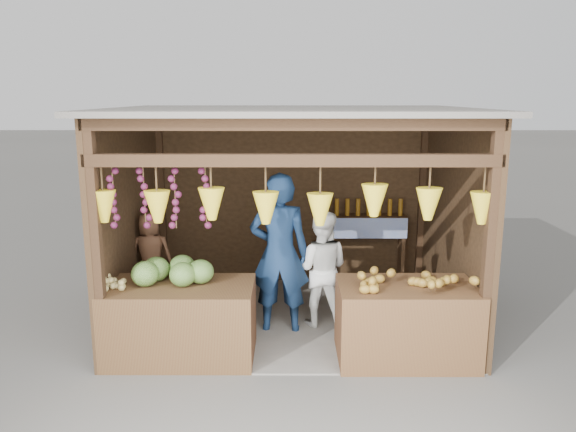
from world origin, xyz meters
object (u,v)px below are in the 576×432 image
object	(u,v)px
man_standing	(279,253)
counter_left	(181,321)
counter_right	(406,322)
woman_standing	(321,269)
vendor_seated	(151,255)

from	to	relation	value
man_standing	counter_left	bearing A→B (deg)	35.90
counter_right	woman_standing	distance (m)	1.30
counter_left	counter_right	xyz separation A→B (m)	(2.43, -0.03, 0.01)
counter_right	vendor_seated	bearing A→B (deg)	158.81
vendor_seated	man_standing	bearing A→B (deg)	164.61
counter_right	vendor_seated	distance (m)	3.25
woman_standing	vendor_seated	bearing A→B (deg)	3.33
counter_left	man_standing	xyz separation A→B (m)	(1.06, 0.72, 0.56)
man_standing	woman_standing	world-z (taller)	man_standing
counter_right	man_standing	xyz separation A→B (m)	(-1.37, 0.75, 0.55)
man_standing	vendor_seated	world-z (taller)	man_standing
counter_left	woman_standing	size ratio (longest dim) A/B	1.09
counter_right	woman_standing	world-z (taller)	woman_standing
counter_left	counter_right	world-z (taller)	counter_right
counter_left	vendor_seated	distance (m)	1.34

